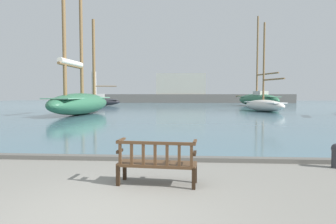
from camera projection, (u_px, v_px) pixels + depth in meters
ground_plane at (98, 216)px, 4.57m from camera, size 160.00×160.00×0.00m
harbor_water at (180, 106)px, 48.38m from camera, size 100.00×80.00×0.08m
quay_edge_kerb at (140, 158)px, 8.40m from camera, size 40.00×0.30×0.12m
park_bench at (157, 162)px, 6.10m from camera, size 1.64×0.65×0.92m
sailboat_centre_channel at (97, 101)px, 46.02m from camera, size 7.40×3.06×9.86m
sailboat_far_starboard at (264, 105)px, 31.05m from camera, size 3.92×6.81×9.17m
sailboat_mid_port at (81, 101)px, 26.57m from camera, size 3.41×11.23×12.07m
sailboat_nearest_port at (258, 99)px, 44.61m from camera, size 5.71×11.49×13.33m
mooring_bollard at (336, 154)px, 7.52m from camera, size 0.26×0.26×0.62m
far_breakwater at (181, 94)px, 63.33m from camera, size 46.24×2.40×6.72m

